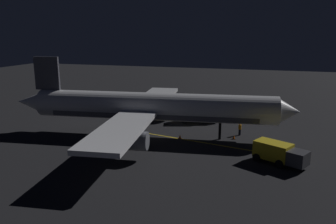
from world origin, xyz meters
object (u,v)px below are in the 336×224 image
at_px(traffic_cone_near_left, 180,137).
at_px(baggage_truck, 278,153).
at_px(traffic_cone_near_right, 234,137).
at_px(airliner, 149,108).
at_px(catering_truck, 197,114).
at_px(ground_crew_worker, 240,129).

bearing_deg(traffic_cone_near_left, baggage_truck, 66.24).
bearing_deg(traffic_cone_near_right, airliner, -81.00).
height_order(airliner, catering_truck, airliner).
distance_m(airliner, traffic_cone_near_left, 5.68).
bearing_deg(airliner, ground_crew_worker, 107.62).
bearing_deg(airliner, baggage_truck, 71.67).
height_order(baggage_truck, catering_truck, catering_truck).
relative_size(airliner, catering_truck, 6.28).
xyz_separation_m(traffic_cone_near_left, traffic_cone_near_right, (-1.87, 6.95, 0.00)).
bearing_deg(ground_crew_worker, traffic_cone_near_left, -62.91).
height_order(airliner, traffic_cone_near_left, airliner).
height_order(airliner, baggage_truck, airliner).
relative_size(airliner, traffic_cone_near_right, 71.09).
relative_size(baggage_truck, catering_truck, 0.95).
xyz_separation_m(airliner, traffic_cone_near_right, (-1.79, 11.28, -3.69)).
relative_size(ground_crew_worker, traffic_cone_near_right, 3.16).
bearing_deg(traffic_cone_near_left, ground_crew_worker, 117.09).
height_order(airliner, ground_crew_worker, airliner).
bearing_deg(traffic_cone_near_right, ground_crew_worker, 164.07).
relative_size(baggage_truck, traffic_cone_near_right, 10.78).
bearing_deg(baggage_truck, catering_truck, -140.56).
relative_size(airliner, traffic_cone_near_left, 71.09).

